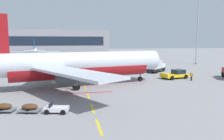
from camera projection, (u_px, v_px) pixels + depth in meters
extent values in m
plane|color=gray|center=(167.00, 73.00, 55.80)|extent=(400.00, 400.00, 0.00)
cube|color=yellow|center=(99.00, 127.00, 20.48)|extent=(0.24, 4.00, 0.01)
cube|color=yellow|center=(92.00, 108.00, 26.19)|extent=(0.24, 4.00, 0.01)
cube|color=yellow|center=(88.00, 95.00, 32.47)|extent=(0.24, 4.00, 0.01)
cube|color=yellow|center=(85.00, 87.00, 38.61)|extent=(0.24, 4.00, 0.01)
cube|color=yellow|center=(83.00, 80.00, 45.65)|extent=(0.24, 4.00, 0.01)
cube|color=yellow|center=(81.00, 75.00, 52.90)|extent=(0.24, 4.00, 0.01)
cube|color=yellow|center=(79.00, 71.00, 60.06)|extent=(0.24, 4.00, 0.01)
cube|color=yellow|center=(78.00, 68.00, 66.76)|extent=(0.24, 4.00, 0.01)
cube|color=yellow|center=(78.00, 66.00, 72.41)|extent=(0.24, 4.00, 0.01)
cube|color=yellow|center=(77.00, 64.00, 78.28)|extent=(0.24, 4.00, 0.01)
cube|color=yellow|center=(77.00, 62.00, 84.22)|extent=(0.24, 4.00, 0.01)
cube|color=yellow|center=(76.00, 61.00, 91.45)|extent=(0.24, 4.00, 0.01)
cube|color=yellow|center=(76.00, 60.00, 97.34)|extent=(0.24, 4.00, 0.01)
cube|color=#B21414|center=(87.00, 93.00, 34.10)|extent=(8.00, 0.40, 0.01)
cylinder|color=silver|center=(83.00, 62.00, 38.77)|extent=(30.20, 10.29, 3.80)
cylinder|color=maroon|center=(83.00, 68.00, 38.90)|extent=(24.67, 8.77, 3.50)
cone|color=silver|center=(154.00, 60.00, 44.76)|extent=(4.23, 4.40, 3.72)
cube|color=#192333|center=(149.00, 57.00, 44.25)|extent=(2.18, 3.13, 0.60)
cube|color=#B7BCC6|center=(53.00, 62.00, 44.96)|extent=(6.74, 17.44, 0.36)
cube|color=#B7BCC6|center=(72.00, 72.00, 29.53)|extent=(13.06, 16.97, 0.36)
cylinder|color=#4C4F54|center=(55.00, 71.00, 42.37)|extent=(3.58, 2.75, 2.10)
cylinder|color=black|center=(63.00, 70.00, 43.00)|extent=(0.51, 1.77, 1.79)
cylinder|color=#4C4F54|center=(67.00, 79.00, 32.38)|extent=(3.58, 2.75, 2.10)
cylinder|color=black|center=(77.00, 79.00, 33.01)|extent=(0.51, 1.77, 1.79)
cylinder|color=gray|center=(140.00, 72.00, 43.82)|extent=(0.28, 0.28, 2.67)
cylinder|color=black|center=(140.00, 79.00, 44.00)|extent=(1.03, 0.49, 0.99)
cylinder|color=gray|center=(69.00, 75.00, 40.65)|extent=(0.28, 0.28, 2.61)
cylinder|color=black|center=(69.00, 81.00, 41.13)|extent=(1.15, 0.58, 1.10)
cylinder|color=black|center=(70.00, 82.00, 40.50)|extent=(1.15, 0.58, 1.10)
cylinder|color=gray|center=(76.00, 79.00, 35.92)|extent=(0.28, 0.28, 2.61)
cylinder|color=black|center=(76.00, 86.00, 36.41)|extent=(1.15, 0.58, 1.10)
cylinder|color=black|center=(77.00, 87.00, 35.77)|extent=(1.15, 0.58, 1.10)
cube|color=yellow|center=(174.00, 75.00, 47.43)|extent=(6.52, 4.24, 0.60)
cube|color=#192333|center=(178.00, 72.00, 47.80)|extent=(2.87, 2.67, 0.90)
cube|color=yellow|center=(165.00, 74.00, 46.24)|extent=(1.32, 2.62, 0.24)
sphere|color=orange|center=(179.00, 69.00, 47.73)|extent=(0.16, 0.16, 0.16)
cylinder|color=black|center=(172.00, 78.00, 45.38)|extent=(0.97, 0.62, 0.90)
cylinder|color=black|center=(163.00, 76.00, 47.88)|extent=(0.97, 0.62, 0.90)
cylinder|color=black|center=(186.00, 77.00, 47.05)|extent=(0.97, 0.62, 0.90)
cylinder|color=black|center=(177.00, 75.00, 49.55)|extent=(0.97, 0.62, 0.90)
cylinder|color=silver|center=(35.00, 51.00, 115.30)|extent=(5.82, 22.76, 2.85)
cylinder|color=#0F479E|center=(35.00, 52.00, 115.40)|extent=(5.04, 18.56, 2.62)
cone|color=silver|center=(35.00, 50.00, 125.91)|extent=(3.12, 2.97, 2.79)
cone|color=silver|center=(34.00, 51.00, 104.16)|extent=(2.82, 3.44, 2.42)
cube|color=#192333|center=(35.00, 49.00, 125.10)|extent=(2.28, 1.47, 0.45)
cube|color=#0F479E|center=(34.00, 44.00, 104.96)|extent=(0.71, 3.31, 4.50)
cube|color=silver|center=(29.00, 51.00, 104.11)|extent=(5.08, 3.02, 0.18)
cube|color=silver|center=(40.00, 50.00, 105.63)|extent=(5.08, 3.02, 0.18)
cube|color=#B7BCC6|center=(22.00, 52.00, 110.52)|extent=(13.22, 6.10, 0.27)
cube|color=#B7BCC6|center=(48.00, 52.00, 114.57)|extent=(13.00, 8.98, 0.27)
cylinder|color=#4C4F54|center=(26.00, 54.00, 111.27)|extent=(1.88, 2.59, 1.58)
cylinder|color=black|center=(26.00, 54.00, 112.40)|extent=(1.34, 0.27, 1.34)
cylinder|color=#4C4F54|center=(43.00, 54.00, 113.89)|extent=(1.88, 2.59, 1.58)
cylinder|color=black|center=(43.00, 54.00, 115.02)|extent=(1.34, 0.27, 1.34)
cylinder|color=gray|center=(35.00, 53.00, 123.93)|extent=(0.21, 0.21, 2.00)
cylinder|color=black|center=(35.00, 55.00, 124.05)|extent=(0.31, 0.76, 0.74)
cylinder|color=gray|center=(31.00, 54.00, 113.51)|extent=(0.21, 0.21, 1.96)
cylinder|color=black|center=(31.00, 56.00, 113.55)|extent=(0.37, 0.85, 0.83)
cylinder|color=black|center=(32.00, 56.00, 113.72)|extent=(0.37, 0.85, 0.83)
cylinder|color=gray|center=(39.00, 54.00, 114.75)|extent=(0.21, 0.21, 1.96)
cylinder|color=black|center=(38.00, 56.00, 114.79)|extent=(0.37, 0.85, 0.83)
cylinder|color=black|center=(39.00, 56.00, 114.96)|extent=(0.37, 0.85, 0.83)
cube|color=black|center=(156.00, 69.00, 57.53)|extent=(6.77, 6.52, 0.60)
cube|color=silver|center=(160.00, 65.00, 59.27)|extent=(3.31, 3.31, 1.10)
cube|color=#192333|center=(161.00, 65.00, 60.18)|extent=(1.35, 1.45, 0.64)
cube|color=#B7BCC6|center=(154.00, 64.00, 56.57)|extent=(5.12, 4.99, 2.10)
cylinder|color=black|center=(155.00, 69.00, 60.06)|extent=(0.89, 0.86, 0.96)
cylinder|color=black|center=(164.00, 70.00, 58.65)|extent=(0.89, 0.86, 0.96)
cylinder|color=black|center=(148.00, 71.00, 56.47)|extent=(0.89, 0.86, 0.96)
cylinder|color=black|center=(157.00, 71.00, 55.07)|extent=(0.89, 0.86, 0.96)
cylinder|color=black|center=(223.00, 75.00, 49.36)|extent=(0.61, 1.00, 0.96)
cube|color=silver|center=(57.00, 109.00, 24.48)|extent=(2.86, 1.98, 0.44)
cube|color=black|center=(51.00, 105.00, 24.46)|extent=(0.39, 1.12, 0.56)
cylinder|color=black|center=(66.00, 109.00, 25.15)|extent=(0.59, 0.31, 0.56)
cylinder|color=black|center=(63.00, 112.00, 23.77)|extent=(0.59, 0.31, 0.56)
cylinder|color=black|center=(51.00, 108.00, 25.24)|extent=(0.59, 0.31, 0.56)
cylinder|color=black|center=(47.00, 112.00, 23.86)|extent=(0.59, 0.31, 0.56)
cube|color=slate|center=(30.00, 110.00, 24.66)|extent=(2.69, 2.03, 0.12)
ellipsoid|color=#4C2D19|center=(30.00, 107.00, 24.61)|extent=(2.06, 1.60, 0.64)
cylinder|color=black|center=(32.00, 109.00, 25.34)|extent=(0.46, 0.24, 0.44)
cylinder|color=black|center=(27.00, 112.00, 24.00)|extent=(0.46, 0.24, 0.44)
cube|color=slate|center=(4.00, 109.00, 24.81)|extent=(2.69, 2.03, 0.12)
ellipsoid|color=#4C2D19|center=(4.00, 106.00, 24.76)|extent=(2.06, 1.60, 0.64)
cylinder|color=black|center=(7.00, 108.00, 25.49)|extent=(0.46, 0.24, 0.44)
cylinder|color=black|center=(1.00, 112.00, 24.15)|extent=(0.46, 0.24, 0.44)
cylinder|color=#232328|center=(191.00, 78.00, 44.92)|extent=(0.16, 0.16, 0.88)
cylinder|color=#232328|center=(192.00, 79.00, 44.70)|extent=(0.16, 0.16, 0.88)
cube|color=orange|center=(192.00, 75.00, 44.71)|extent=(0.55, 0.48, 0.66)
cube|color=silver|center=(192.00, 75.00, 44.71)|extent=(0.56, 0.49, 0.06)
sphere|color=tan|center=(192.00, 73.00, 44.65)|extent=(0.24, 0.24, 0.24)
cylinder|color=orange|center=(190.00, 75.00, 44.87)|extent=(0.09, 0.09, 0.59)
cylinder|color=orange|center=(193.00, 75.00, 44.55)|extent=(0.09, 0.09, 0.59)
cylinder|color=slate|center=(196.00, 63.00, 77.88)|extent=(0.70, 0.70, 0.60)
cylinder|color=#9EA0A5|center=(198.00, 24.00, 76.11)|extent=(0.36, 0.36, 28.09)
cube|color=gray|center=(33.00, 42.00, 141.89)|extent=(97.82, 23.00, 15.43)
cube|color=#192333|center=(30.00, 41.00, 130.54)|extent=(89.99, 0.12, 5.55)
cube|color=gray|center=(56.00, 29.00, 143.58)|extent=(6.00, 5.00, 1.60)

